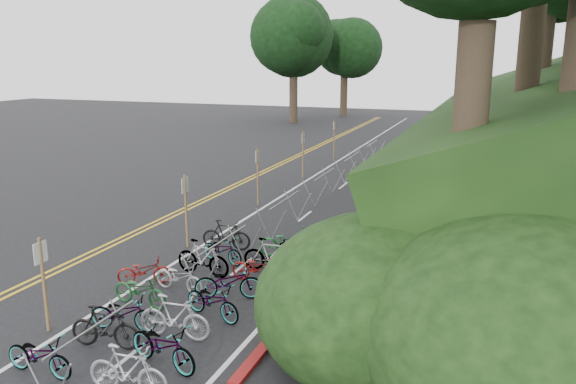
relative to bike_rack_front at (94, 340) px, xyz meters
name	(u,v)px	position (x,y,z in m)	size (l,w,h in m)	color
ground	(69,303)	(-2.94, 2.57, -0.78)	(120.00, 120.00, 0.00)	black
road_markings	(250,210)	(-2.31, 12.67, -0.78)	(7.47, 80.00, 0.01)	gold
red_curb	(379,209)	(2.76, 14.57, -0.73)	(0.25, 28.00, 0.10)	maroon
embankment	(559,136)	(10.02, 21.61, 1.79)	(14.30, 48.14, 9.11)	black
bike_rack_front	(94,340)	(0.00, 0.00, 0.00)	(1.10, 2.66, 1.08)	gray
bike_racks_rest	(324,181)	(0.06, 15.57, 0.07)	(1.14, 23.00, 1.17)	gray
signpost_near	(43,278)	(-2.32, 1.18, 0.53)	(0.08, 0.40, 2.28)	brown
signposts_rest	(283,161)	(-2.34, 16.57, 0.65)	(0.08, 18.40, 2.50)	brown
bike_front	(144,271)	(-1.85, 4.37, -0.39)	(1.49, 0.52, 0.78)	maroon
bike_valet	(197,286)	(0.18, 3.77, -0.31)	(3.15, 10.02, 1.07)	slate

